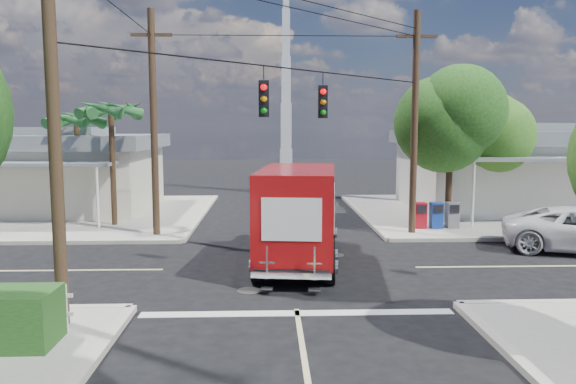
{
  "coord_description": "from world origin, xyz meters",
  "views": [
    {
      "loc": [
        -0.67,
        -17.28,
        4.43
      ],
      "look_at": [
        0.0,
        2.0,
        2.2
      ],
      "focal_mm": 35.0,
      "sensor_mm": 36.0,
      "label": 1
    }
  ],
  "objects": [
    {
      "name": "ground",
      "position": [
        0.0,
        0.0,
        0.0
      ],
      "size": [
        120.0,
        120.0,
        0.0
      ],
      "primitive_type": "plane",
      "color": "black",
      "rests_on": "ground"
    },
    {
      "name": "sidewalk_ne",
      "position": [
        10.88,
        10.88,
        0.07
      ],
      "size": [
        14.12,
        14.12,
        0.14
      ],
      "color": "#A5A095",
      "rests_on": "ground"
    },
    {
      "name": "sidewalk_nw",
      "position": [
        -10.88,
        10.88,
        0.07
      ],
      "size": [
        14.12,
        14.12,
        0.14
      ],
      "color": "#A5A095",
      "rests_on": "ground"
    },
    {
      "name": "road_markings",
      "position": [
        0.0,
        -1.47,
        0.01
      ],
      "size": [
        32.0,
        32.0,
        0.01
      ],
      "color": "beige",
      "rests_on": "ground"
    },
    {
      "name": "building_ne",
      "position": [
        12.5,
        11.97,
        2.32
      ],
      "size": [
        11.8,
        10.2,
        4.5
      ],
      "color": "white",
      "rests_on": "sidewalk_ne"
    },
    {
      "name": "building_nw",
      "position": [
        -12.0,
        12.46,
        2.22
      ],
      "size": [
        10.8,
        10.2,
        4.3
      ],
      "color": "beige",
      "rests_on": "sidewalk_nw"
    },
    {
      "name": "radio_tower",
      "position": [
        0.5,
        20.0,
        5.64
      ],
      "size": [
        0.8,
        0.8,
        17.0
      ],
      "color": "silver",
      "rests_on": "ground"
    },
    {
      "name": "tree_ne_front",
      "position": [
        7.21,
        6.76,
        4.77
      ],
      "size": [
        4.21,
        4.14,
        6.66
      ],
      "color": "#422D1C",
      "rests_on": "sidewalk_ne"
    },
    {
      "name": "tree_ne_back",
      "position": [
        9.81,
        8.96,
        4.19
      ],
      "size": [
        3.77,
        3.66,
        5.82
      ],
      "color": "#422D1C",
      "rests_on": "sidewalk_ne"
    },
    {
      "name": "palm_nw_front",
      "position": [
        -7.5,
        7.5,
        5.04
      ],
      "size": [
        3.01,
        3.08,
        5.59
      ],
      "color": "#422D1C",
      "rests_on": "sidewalk_nw"
    },
    {
      "name": "palm_nw_back",
      "position": [
        -9.5,
        9.0,
        4.67
      ],
      "size": [
        3.01,
        3.08,
        5.19
      ],
      "color": "#422D1C",
      "rests_on": "sidewalk_nw"
    },
    {
      "name": "utility_poles",
      "position": [
        -1.58,
        1.6,
        4.67
      ],
      "size": [
        12.0,
        10.68,
        9.0
      ],
      "color": "#473321",
      "rests_on": "ground"
    },
    {
      "name": "vending_boxes",
      "position": [
        6.5,
        6.2,
        0.69
      ],
      "size": [
        1.9,
        0.5,
        1.1
      ],
      "color": "#A20E1A",
      "rests_on": "sidewalk_ne"
    },
    {
      "name": "delivery_truck",
      "position": [
        0.32,
        0.76,
        1.6
      ],
      "size": [
        3.06,
        7.48,
        3.15
      ],
      "color": "black",
      "rests_on": "ground"
    }
  ]
}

